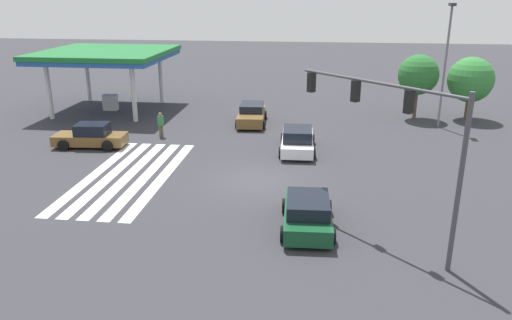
# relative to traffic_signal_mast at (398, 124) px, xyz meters

# --- Properties ---
(ground_plane) EXTENTS (148.46, 148.46, 0.00)m
(ground_plane) POSITION_rel_traffic_signal_mast_xyz_m (-6.00, -6.00, -4.85)
(ground_plane) COLOR #333338
(crosswalk_markings) EXTENTS (11.41, 4.40, 0.01)m
(crosswalk_markings) POSITION_rel_traffic_signal_mast_xyz_m (-6.00, -12.93, -4.85)
(crosswalk_markings) COLOR silver
(crosswalk_markings) RESTS_ON ground_plane
(traffic_signal_mast) EXTENTS (5.56, 5.56, 6.47)m
(traffic_signal_mast) POSITION_rel_traffic_signal_mast_xyz_m (0.00, 0.00, 0.00)
(traffic_signal_mast) COLOR #47474C
(traffic_signal_mast) RESTS_ON ground_plane
(car_0) EXTENTS (4.50, 2.34, 1.44)m
(car_0) POSITION_rel_traffic_signal_mast_xyz_m (-0.86, -3.19, -4.16)
(car_0) COLOR #144728
(car_0) RESTS_ON ground_plane
(car_1) EXTENTS (4.88, 2.35, 1.45)m
(car_1) POSITION_rel_traffic_signal_mast_xyz_m (-17.80, -7.80, -4.16)
(car_1) COLOR brown
(car_1) RESTS_ON ground_plane
(car_2) EXTENTS (4.95, 2.30, 1.53)m
(car_2) POSITION_rel_traffic_signal_mast_xyz_m (-11.38, -4.08, -4.14)
(car_2) COLOR silver
(car_2) RESTS_ON ground_plane
(car_4) EXTENTS (2.19, 4.61, 1.52)m
(car_4) POSITION_rel_traffic_signal_mast_xyz_m (-10.65, -17.18, -4.16)
(car_4) COLOR brown
(car_4) RESTS_ON ground_plane
(gas_station_canopy) EXTENTS (9.83, 9.83, 4.92)m
(gas_station_canopy) POSITION_rel_traffic_signal_mast_xyz_m (-20.66, -20.04, -0.41)
(gas_station_canopy) COLOR #23519E
(gas_station_canopy) RESTS_ON ground_plane
(pedestrian) EXTENTS (0.41, 0.41, 1.71)m
(pedestrian) POSITION_rel_traffic_signal_mast_xyz_m (-13.38, -13.42, -3.89)
(pedestrian) COLOR brown
(pedestrian) RESTS_ON ground_plane
(street_light_pole_a) EXTENTS (0.80, 0.36, 8.68)m
(street_light_pole_a) POSITION_rel_traffic_signal_mast_xyz_m (-18.43, 5.87, 0.30)
(street_light_pole_a) COLOR slate
(street_light_pole_a) RESTS_ON ground_plane
(tree_corner_a) EXTENTS (3.41, 3.41, 4.79)m
(tree_corner_a) POSITION_rel_traffic_signal_mast_xyz_m (-21.04, 8.49, -1.77)
(tree_corner_a) COLOR brown
(tree_corner_a) RESTS_ON ground_plane
(tree_corner_c) EXTENTS (3.04, 3.04, 4.94)m
(tree_corner_c) POSITION_rel_traffic_signal_mast_xyz_m (-20.77, 4.57, -1.44)
(tree_corner_c) COLOR brown
(tree_corner_c) RESTS_ON ground_plane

